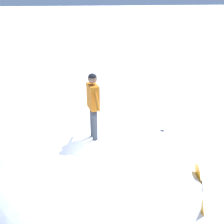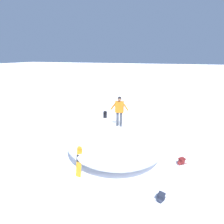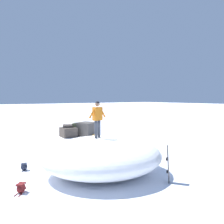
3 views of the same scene
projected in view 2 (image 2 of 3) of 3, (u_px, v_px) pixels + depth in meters
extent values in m
plane|color=white|center=(104.00, 153.00, 9.99)|extent=(240.00, 240.00, 0.00)
ellipsoid|color=white|center=(115.00, 139.00, 9.79)|extent=(6.46, 6.80, 1.79)
cylinder|color=#333842|center=(121.00, 119.00, 9.28)|extent=(0.14, 0.14, 0.84)
cylinder|color=#333842|center=(117.00, 119.00, 9.31)|extent=(0.14, 0.14, 0.84)
cube|color=orange|center=(119.00, 107.00, 9.06)|extent=(0.29, 0.50, 0.63)
sphere|color=#936B4C|center=(120.00, 99.00, 8.91)|extent=(0.23, 0.23, 0.23)
cylinder|color=orange|center=(125.00, 106.00, 8.99)|extent=(0.15, 0.41, 0.52)
cylinder|color=orange|center=(114.00, 106.00, 9.09)|extent=(0.15, 0.41, 0.52)
sphere|color=black|center=(120.00, 99.00, 8.90)|extent=(0.22, 0.22, 0.22)
cube|color=orange|center=(79.00, 163.00, 7.93)|extent=(0.34, 0.30, 1.41)
cylinder|color=orange|center=(80.00, 149.00, 7.84)|extent=(0.09, 0.29, 0.28)
cube|color=black|center=(79.00, 158.00, 7.86)|extent=(0.09, 0.24, 0.34)
cube|color=black|center=(80.00, 157.00, 7.93)|extent=(0.10, 0.19, 0.12)
cube|color=black|center=(79.00, 168.00, 8.00)|extent=(0.10, 0.19, 0.12)
cube|color=black|center=(105.00, 122.00, 12.75)|extent=(0.25, 0.30, 1.54)
cylinder|color=black|center=(105.00, 112.00, 12.46)|extent=(0.18, 0.26, 0.28)
cube|color=#B2B2B7|center=(105.00, 118.00, 12.65)|extent=(0.15, 0.22, 0.37)
cube|color=black|center=(105.00, 118.00, 12.61)|extent=(0.17, 0.20, 0.11)
cube|color=black|center=(105.00, 125.00, 12.82)|extent=(0.17, 0.20, 0.11)
ellipsoid|color=maroon|center=(182.00, 161.00, 8.89)|extent=(0.51, 0.50, 0.38)
ellipsoid|color=maroon|center=(179.00, 163.00, 8.83)|extent=(0.24, 0.25, 0.18)
cube|color=maroon|center=(182.00, 159.00, 8.84)|extent=(0.43, 0.42, 0.06)
cylinder|color=maroon|center=(185.00, 164.00, 8.98)|extent=(0.24, 0.22, 0.04)
cylinder|color=maroon|center=(183.00, 162.00, 9.12)|extent=(0.24, 0.22, 0.04)
ellipsoid|color=#1E2333|center=(161.00, 197.00, 6.65)|extent=(0.42, 0.41, 0.36)
ellipsoid|color=#2B3144|center=(159.00, 201.00, 6.55)|extent=(0.17, 0.26, 0.17)
cube|color=#1E2333|center=(161.00, 194.00, 6.60)|extent=(0.35, 0.34, 0.06)
cylinder|color=#1E2333|center=(164.00, 199.00, 6.79)|extent=(0.23, 0.11, 0.04)
cylinder|color=#1E2333|center=(160.00, 196.00, 6.89)|extent=(0.23, 0.11, 0.04)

